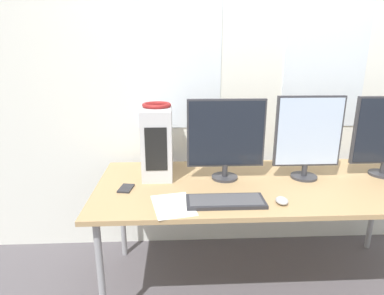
% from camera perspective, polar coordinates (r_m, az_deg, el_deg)
% --- Properties ---
extents(wall_back, '(8.00, 0.07, 2.70)m').
position_cam_1_polar(wall_back, '(2.53, 10.42, 11.59)').
color(wall_back, silver).
rests_on(wall_back, ground_plane).
extents(desk, '(2.16, 0.89, 0.75)m').
position_cam_1_polar(desk, '(2.14, 12.94, -7.21)').
color(desk, tan).
rests_on(desk, ground_plane).
extents(pc_tower, '(0.19, 0.40, 0.46)m').
position_cam_1_polar(pc_tower, '(2.18, -6.10, 1.19)').
color(pc_tower, silver).
rests_on(pc_tower, desk).
extents(headphones, '(0.19, 0.19, 0.03)m').
position_cam_1_polar(headphones, '(2.13, -6.30, 7.52)').
color(headphones, maroon).
rests_on(headphones, pc_tower).
extents(monitor_main, '(0.50, 0.17, 0.53)m').
position_cam_1_polar(monitor_main, '(2.06, 6.05, 1.92)').
color(monitor_main, '#333338').
rests_on(monitor_main, desk).
extents(monitor_right_near, '(0.43, 0.17, 0.55)m').
position_cam_1_polar(monitor_right_near, '(2.19, 19.96, 2.04)').
color(monitor_right_near, '#333338').
rests_on(monitor_right_near, desk).
extents(keyboard, '(0.44, 0.18, 0.02)m').
position_cam_1_polar(keyboard, '(1.81, 5.99, -9.48)').
color(keyboard, '#28282D').
rests_on(keyboard, desk).
extents(mouse, '(0.07, 0.09, 0.04)m').
position_cam_1_polar(mouse, '(1.86, 15.68, -9.07)').
color(mouse, '#B2B2B7').
rests_on(mouse, desk).
extents(cell_phone, '(0.09, 0.14, 0.01)m').
position_cam_1_polar(cell_phone, '(2.02, -11.66, -7.12)').
color(cell_phone, '#232328').
rests_on(cell_phone, desk).
extents(paper_sheet_left, '(0.27, 0.33, 0.00)m').
position_cam_1_polar(paper_sheet_left, '(1.79, -3.39, -10.20)').
color(paper_sheet_left, white).
rests_on(paper_sheet_left, desk).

